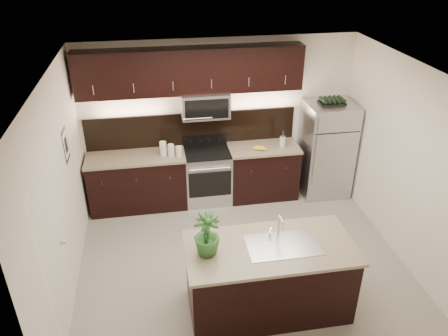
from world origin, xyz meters
name	(u,v)px	position (x,y,z in m)	size (l,w,h in m)	color
ground	(241,261)	(0.00, 0.00, 0.00)	(4.50, 4.50, 0.00)	gray
room_walls	(236,156)	(-0.11, -0.04, 1.70)	(4.52, 4.02, 2.71)	silver
counter_run	(195,177)	(-0.46, 1.69, 0.47)	(3.51, 0.65, 0.94)	black
upper_fixtures	(193,78)	(-0.43, 1.84, 2.14)	(3.49, 0.40, 1.66)	black
island	(268,277)	(0.14, -0.89, 0.47)	(1.96, 0.96, 0.94)	black
sink_faucet	(283,244)	(0.29, -0.88, 0.96)	(0.84, 0.50, 0.28)	silver
refrigerator	(326,149)	(1.80, 1.63, 0.83)	(0.80, 0.72, 1.65)	#B2B2B7
wine_rack	(332,101)	(1.80, 1.63, 1.70)	(0.41, 0.25, 0.10)	black
plant	(207,234)	(-0.59, -0.88, 1.20)	(0.29, 0.29, 0.52)	#255221
canisters	(169,150)	(-0.87, 1.61, 1.04)	(0.35, 0.17, 0.24)	silver
french_press	(282,141)	(1.02, 1.64, 1.04)	(0.10, 0.10, 0.28)	silver
bananas	(256,147)	(0.56, 1.61, 0.97)	(0.21, 0.16, 0.06)	yellow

